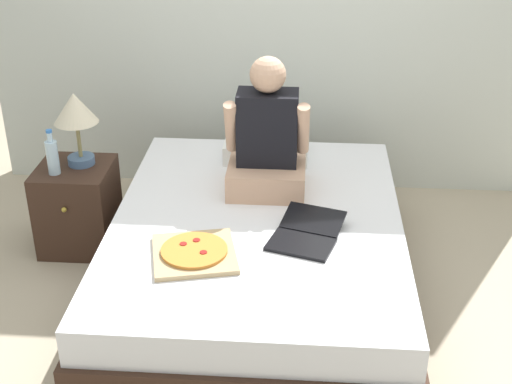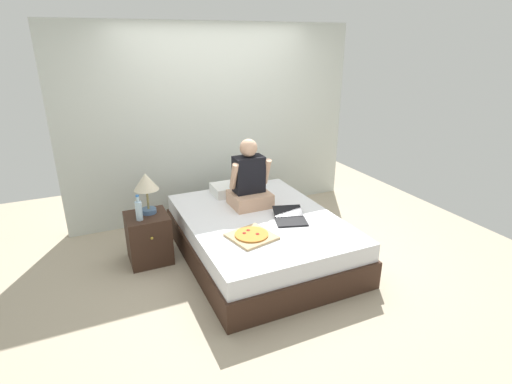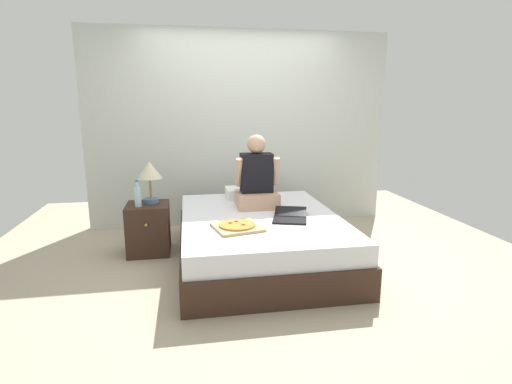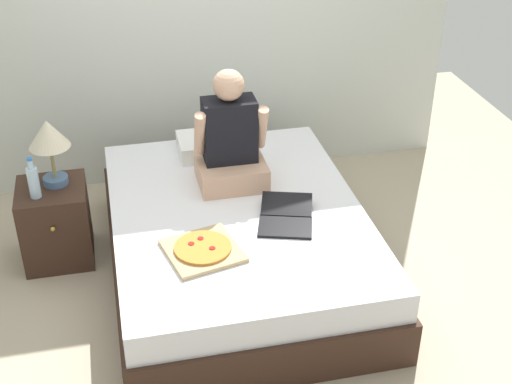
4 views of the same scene
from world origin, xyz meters
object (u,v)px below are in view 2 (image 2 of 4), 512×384
nightstand_left (149,238)px  lamp_on_left_nightstand (146,184)px  person_seated (249,182)px  laptop (290,218)px  water_bottle (139,210)px  bed (260,237)px  pizza_box (252,236)px

nightstand_left → lamp_on_left_nightstand: lamp_on_left_nightstand is taller
person_seated → laptop: 0.66m
nightstand_left → water_bottle: (-0.08, -0.09, 0.38)m
bed → nightstand_left: nightstand_left is taller
laptop → nightstand_left: bearing=155.6°
bed → laptop: bearing=-39.1°
bed → pizza_box: bearing=-124.7°
water_bottle → pizza_box: 1.21m
lamp_on_left_nightstand → laptop: (1.36, -0.69, -0.36)m
bed → nightstand_left: size_ratio=3.96×
bed → person_seated: (0.03, 0.35, 0.53)m
person_seated → lamp_on_left_nightstand: bearing=173.9°
person_seated → laptop: person_seated is taller
nightstand_left → person_seated: size_ratio=0.69×
laptop → pizza_box: 0.57m
person_seated → pizza_box: 0.86m
person_seated → bed: bearing=-94.8°
water_bottle → pizza_box: size_ratio=0.57×
lamp_on_left_nightstand → person_seated: person_seated is taller
water_bottle → laptop: bearing=-20.3°
water_bottle → pizza_box: (0.94, -0.74, -0.15)m
bed → lamp_on_left_nightstand: (-1.10, 0.48, 0.63)m
person_seated → laptop: bearing=-67.9°
person_seated → water_bottle: bearing=-179.1°
lamp_on_left_nightstand → person_seated: bearing=-6.1°
bed → person_seated: size_ratio=2.74×
nightstand_left → pizza_box: 1.22m
laptop → pizza_box: (-0.54, -0.20, -0.00)m
lamp_on_left_nightstand → water_bottle: (-0.12, -0.14, -0.22)m
lamp_on_left_nightstand → laptop: 1.56m
nightstand_left → lamp_on_left_nightstand: bearing=51.4°
lamp_on_left_nightstand → water_bottle: 0.28m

